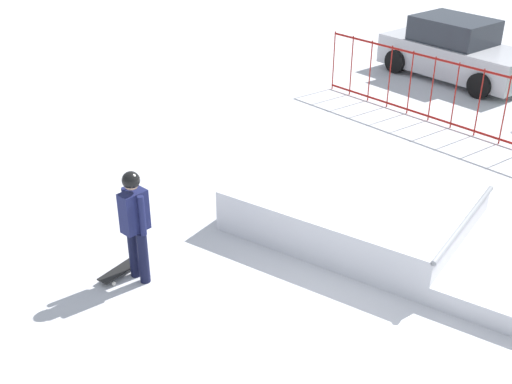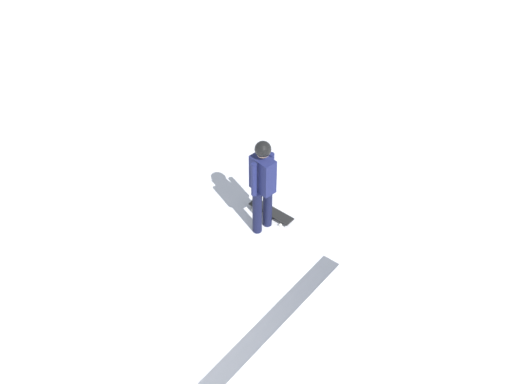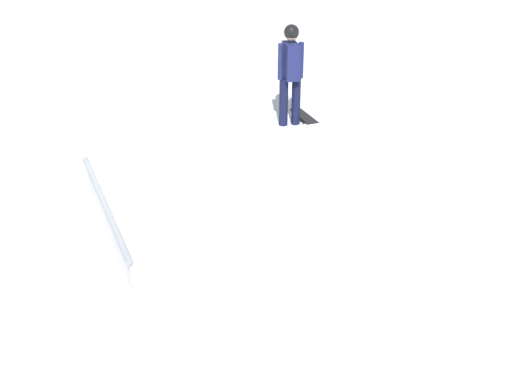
% 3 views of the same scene
% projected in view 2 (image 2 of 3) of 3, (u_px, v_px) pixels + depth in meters
% --- Properties ---
extents(skater, '(0.43, 0.41, 1.73)m').
position_uv_depth(skater, '(263.00, 180.00, 9.99)').
color(skater, black).
rests_on(skater, ground).
extents(skateboard, '(0.45, 0.82, 0.09)m').
position_uv_depth(skateboard, '(271.00, 212.00, 10.82)').
color(skateboard, black).
rests_on(skateboard, ground).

